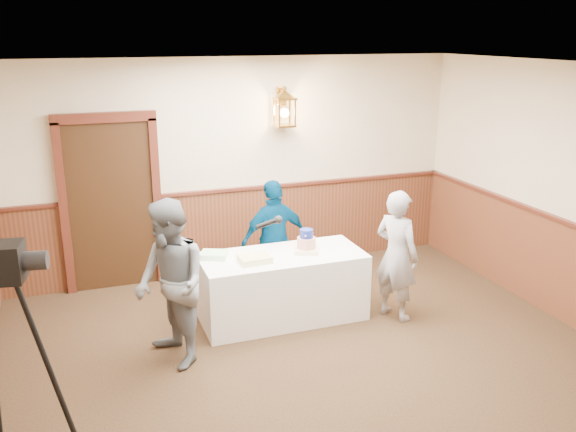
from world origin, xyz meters
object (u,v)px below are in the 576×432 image
at_px(sheet_cake_green, 214,255).
at_px(baker, 397,255).
at_px(sheet_cake_yellow, 255,259).
at_px(assistant_p, 275,240).
at_px(display_table, 282,286).
at_px(interviewer, 171,284).
at_px(tv_camera_rig, 6,377).
at_px(tiered_cake, 306,243).

bearing_deg(sheet_cake_green, baker, -16.49).
bearing_deg(sheet_cake_yellow, assistant_p, 56.20).
relative_size(display_table, interviewer, 1.11).
bearing_deg(assistant_p, sheet_cake_yellow, 48.66).
height_order(sheet_cake_yellow, assistant_p, assistant_p).
bearing_deg(assistant_p, interviewer, 30.90).
bearing_deg(baker, tv_camera_rig, 83.66).
xyz_separation_m(sheet_cake_green, assistant_p, (0.82, 0.40, -0.06)).
height_order(sheet_cake_yellow, sheet_cake_green, sheet_cake_yellow).
height_order(tiered_cake, sheet_cake_green, tiered_cake).
bearing_deg(display_table, assistant_p, 79.43).
xyz_separation_m(tiered_cake, sheet_cake_green, (-1.00, 0.17, -0.07)).
bearing_deg(sheet_cake_yellow, tiered_cake, 8.87).
xyz_separation_m(display_table, sheet_cake_green, (-0.72, 0.16, 0.41)).
distance_m(sheet_cake_green, interviewer, 0.92).
distance_m(tiered_cake, interviewer, 1.68).
bearing_deg(baker, display_table, 45.55).
relative_size(interviewer, assistant_p, 1.12).
height_order(tiered_cake, sheet_cake_yellow, tiered_cake).
xyz_separation_m(sheet_cake_yellow, tv_camera_rig, (-2.29, -1.64, 0.01)).
bearing_deg(sheet_cake_green, interviewer, -128.94).
distance_m(sheet_cake_yellow, tv_camera_rig, 2.82).
height_order(tiered_cake, assistant_p, assistant_p).
xyz_separation_m(display_table, assistant_p, (0.10, 0.56, 0.35)).
xyz_separation_m(baker, assistant_p, (-1.09, 0.96, -0.01)).
bearing_deg(sheet_cake_yellow, sheet_cake_green, 144.51).
distance_m(assistant_p, tv_camera_rig, 3.58).
bearing_deg(sheet_cake_yellow, display_table, 17.73).
relative_size(tiered_cake, assistant_p, 0.23).
bearing_deg(sheet_cake_yellow, interviewer, -154.92).
bearing_deg(tiered_cake, sheet_cake_green, 170.26).
height_order(sheet_cake_green, tv_camera_rig, tv_camera_rig).
relative_size(sheet_cake_green, tv_camera_rig, 0.15).
distance_m(sheet_cake_yellow, sheet_cake_green, 0.46).
bearing_deg(tiered_cake, display_table, 177.62).
bearing_deg(sheet_cake_yellow, tv_camera_rig, -144.42).
distance_m(display_table, baker, 1.31).
height_order(baker, tv_camera_rig, tv_camera_rig).
distance_m(sheet_cake_yellow, assistant_p, 0.80).
distance_m(tiered_cake, tv_camera_rig, 3.40).
height_order(interviewer, tv_camera_rig, tv_camera_rig).
distance_m(display_table, sheet_cake_green, 0.84).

